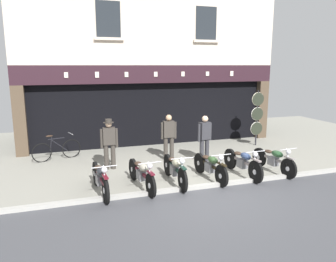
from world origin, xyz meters
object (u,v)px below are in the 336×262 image
Objects in this scene: motorcycle_center_left at (175,169)px; shopkeeper_center at (169,135)px; motorcycle_center at (210,166)px; advert_board_near at (115,105)px; salesman_right at (205,136)px; salesman_left at (109,142)px; motorcycle_left at (142,173)px; motorcycle_center_right at (243,162)px; tyre_sign_pole at (257,114)px; leaning_bicycle at (57,150)px; motorcycle_far_left at (100,178)px; motorcycle_right at (274,159)px.

shopkeeper_center is at bearing -102.22° from motorcycle_center_left.
advert_board_near reaches higher than motorcycle_center.
salesman_right is 1.74× the size of advert_board_near.
salesman_left is at bearing -15.00° from salesman_right.
salesman_left is at bearing -48.75° from motorcycle_center_left.
motorcycle_left is 3.15m from motorcycle_center_right.
tyre_sign_pole is 1.38× the size of leaning_bicycle.
salesman_right is at bearing 156.05° from shopkeeper_center.
motorcycle_center is 2.09× the size of advert_board_near.
salesman_right is (-0.48, 1.74, 0.46)m from motorcycle_center_right.
motorcycle_left is 1.25× the size of leaning_bicycle.
motorcycle_center is at bearing -67.23° from advert_board_near.
tyre_sign_pole is at bearing -130.19° from motorcycle_center_right.
motorcycle_center_left reaches higher than motorcycle_left.
motorcycle_center_left is at bearing -145.72° from tyre_sign_pole.
advert_board_near reaches higher than shopkeeper_center.
tyre_sign_pole is (2.57, 3.24, 0.88)m from motorcycle_center_right.
motorcycle_far_left is 1.26× the size of shopkeeper_center.
motorcycle_center_right is at bearing -128.41° from tyre_sign_pole.
leaning_bicycle is (-6.45, 3.60, -0.05)m from motorcycle_right.
motorcycle_right is (5.35, 0.08, -0.02)m from motorcycle_far_left.
salesman_right is 0.70× the size of tyre_sign_pole.
motorcycle_far_left is 1.12m from motorcycle_left.
leaning_bicycle is (-2.29, -1.17, -1.39)m from advert_board_near.
salesman_right is at bearing -153.77° from tyre_sign_pole.
advert_board_near reaches higher than motorcycle_right.
motorcycle_center_right is at bearing 93.36° from salesman_right.
salesman_right is 5.24m from leaning_bicycle.
advert_board_near reaches higher than motorcycle_far_left.
advert_board_near is (-3.07, 4.74, 1.32)m from motorcycle_center_right.
motorcycle_right is at bearing 43.65° from leaning_bicycle.
salesman_right is (-1.57, 1.77, 0.48)m from motorcycle_right.
motorcycle_center is at bearing -1.22° from motorcycle_center_right.
motorcycle_center_left is 1.24× the size of leaning_bicycle.
motorcycle_center_right is at bearing 156.64° from salesman_left.
motorcycle_far_left is 4.26m from motorcycle_center_right.
motorcycle_center_right reaches higher than leaning_bicycle.
salesman_left is (-3.72, 1.91, 0.48)m from motorcycle_center_right.
leaning_bicycle is at bearing -64.15° from motorcycle_left.
motorcycle_center_right is (1.08, 0.01, 0.01)m from motorcycle_center.
motorcycle_center is (3.19, 0.10, -0.01)m from motorcycle_far_left.
advert_board_near is (-2.00, 4.75, 1.34)m from motorcycle_center.
salesman_left is 3.03m from advert_board_near.
motorcycle_right is at bearing -178.88° from motorcycle_center_left.
motorcycle_far_left reaches higher than motorcycle_right.
motorcycle_center is 1.17× the size of leaning_bicycle.
motorcycle_center_right reaches higher than motorcycle_left.
leaning_bicycle is (-2.21, 3.63, -0.05)m from motorcycle_left.
motorcycle_center is 5.33m from advert_board_near.
tyre_sign_pole reaches higher than motorcycle_right.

